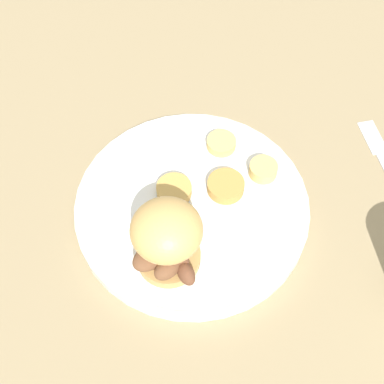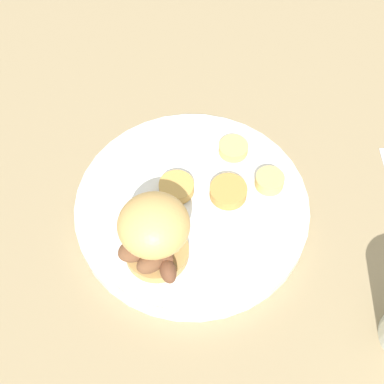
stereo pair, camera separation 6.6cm
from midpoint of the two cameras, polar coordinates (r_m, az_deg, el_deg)
ground_plane at (r=0.70m, az=-2.69°, el=-2.27°), size 4.00×4.00×0.00m
dinner_plate at (r=0.69m, az=-2.73°, el=-1.76°), size 0.30×0.30×0.02m
sandwich at (r=0.60m, az=-5.51°, el=-5.46°), size 0.09×0.09×0.10m
potato_round_0 at (r=0.69m, az=-4.68°, el=0.01°), size 0.05×0.05×0.01m
potato_round_1 at (r=0.70m, az=4.97°, el=2.21°), size 0.04×0.04×0.02m
potato_round_2 at (r=0.69m, az=0.88°, el=0.43°), size 0.05×0.05×0.02m
potato_round_3 at (r=0.73m, az=0.56°, el=5.04°), size 0.04×0.04×0.01m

